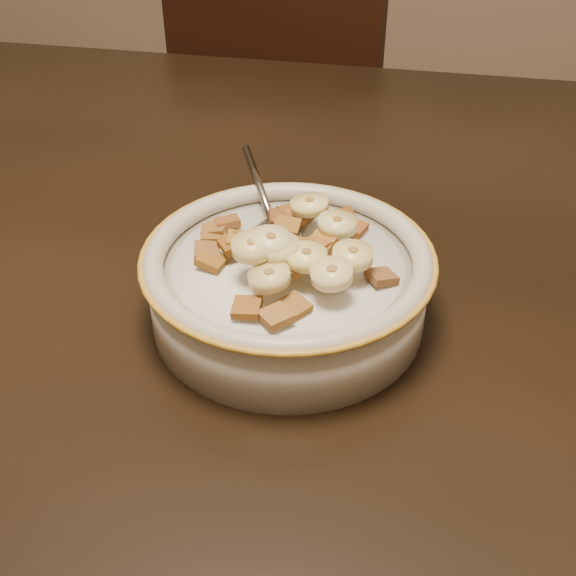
% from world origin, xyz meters
% --- Properties ---
extents(table, '(1.41, 0.91, 0.04)m').
position_xyz_m(table, '(0.00, 0.00, 0.73)').
color(table, black).
rests_on(table, floor).
extents(chair, '(0.45, 0.45, 0.90)m').
position_xyz_m(chair, '(0.04, 0.47, 0.45)').
color(chair, black).
rests_on(chair, floor).
extents(cereal_bowl, '(0.22, 0.22, 0.05)m').
position_xyz_m(cereal_bowl, '(0.23, -0.14, 0.78)').
color(cereal_bowl, beige).
rests_on(cereal_bowl, table).
extents(milk, '(0.18, 0.18, 0.00)m').
position_xyz_m(milk, '(0.23, -0.14, 0.80)').
color(milk, white).
rests_on(milk, cereal_bowl).
extents(spoon, '(0.06, 0.07, 0.01)m').
position_xyz_m(spoon, '(0.21, -0.11, 0.81)').
color(spoon, gray).
rests_on(spoon, cereal_bowl).
extents(cereal_square_0, '(0.03, 0.03, 0.01)m').
position_xyz_m(cereal_square_0, '(0.24, -0.15, 0.83)').
color(cereal_square_0, brown).
rests_on(cereal_square_0, milk).
extents(cereal_square_1, '(0.02, 0.02, 0.01)m').
position_xyz_m(cereal_square_1, '(0.17, -0.16, 0.81)').
color(cereal_square_1, brown).
rests_on(cereal_square_1, milk).
extents(cereal_square_2, '(0.03, 0.03, 0.01)m').
position_xyz_m(cereal_square_2, '(0.23, -0.08, 0.81)').
color(cereal_square_2, brown).
rests_on(cereal_square_2, milk).
extents(cereal_square_3, '(0.03, 0.03, 0.01)m').
position_xyz_m(cereal_square_3, '(0.23, -0.22, 0.81)').
color(cereal_square_3, brown).
rests_on(cereal_square_3, milk).
extents(cereal_square_4, '(0.03, 0.03, 0.01)m').
position_xyz_m(cereal_square_4, '(0.26, -0.08, 0.81)').
color(cereal_square_4, '#643210').
rests_on(cereal_square_4, milk).
extents(cereal_square_5, '(0.02, 0.02, 0.01)m').
position_xyz_m(cereal_square_5, '(0.16, -0.12, 0.81)').
color(cereal_square_5, brown).
rests_on(cereal_square_5, milk).
extents(cereal_square_6, '(0.03, 0.03, 0.01)m').
position_xyz_m(cereal_square_6, '(0.17, -0.11, 0.81)').
color(cereal_square_6, brown).
rests_on(cereal_square_6, milk).
extents(cereal_square_7, '(0.02, 0.02, 0.01)m').
position_xyz_m(cereal_square_7, '(0.21, -0.21, 0.81)').
color(cereal_square_7, brown).
rests_on(cereal_square_7, milk).
extents(cereal_square_8, '(0.03, 0.03, 0.01)m').
position_xyz_m(cereal_square_8, '(0.25, -0.14, 0.82)').
color(cereal_square_8, olive).
rests_on(cereal_square_8, milk).
extents(cereal_square_9, '(0.03, 0.03, 0.01)m').
position_xyz_m(cereal_square_9, '(0.24, -0.20, 0.81)').
color(cereal_square_9, brown).
rests_on(cereal_square_9, milk).
extents(cereal_square_10, '(0.03, 0.03, 0.01)m').
position_xyz_m(cereal_square_10, '(0.16, -0.15, 0.81)').
color(cereal_square_10, brown).
rests_on(cereal_square_10, milk).
extents(cereal_square_11, '(0.03, 0.03, 0.01)m').
position_xyz_m(cereal_square_11, '(0.22, -0.17, 0.82)').
color(cereal_square_11, brown).
rests_on(cereal_square_11, milk).
extents(cereal_square_12, '(0.03, 0.03, 0.01)m').
position_xyz_m(cereal_square_12, '(0.27, -0.09, 0.81)').
color(cereal_square_12, brown).
rests_on(cereal_square_12, milk).
extents(cereal_square_13, '(0.03, 0.03, 0.01)m').
position_xyz_m(cereal_square_13, '(0.23, -0.17, 0.82)').
color(cereal_square_13, brown).
rests_on(cereal_square_13, milk).
extents(cereal_square_14, '(0.03, 0.03, 0.01)m').
position_xyz_m(cereal_square_14, '(0.22, -0.09, 0.82)').
color(cereal_square_14, brown).
rests_on(cereal_square_14, milk).
extents(cereal_square_15, '(0.02, 0.02, 0.01)m').
position_xyz_m(cereal_square_15, '(0.16, -0.12, 0.81)').
color(cereal_square_15, brown).
rests_on(cereal_square_15, milk).
extents(cereal_square_16, '(0.03, 0.03, 0.01)m').
position_xyz_m(cereal_square_16, '(0.21, -0.14, 0.82)').
color(cereal_square_16, olive).
rests_on(cereal_square_16, milk).
extents(cereal_square_17, '(0.03, 0.03, 0.01)m').
position_xyz_m(cereal_square_17, '(0.30, -0.15, 0.81)').
color(cereal_square_17, brown).
rests_on(cereal_square_17, milk).
extents(cereal_square_18, '(0.03, 0.03, 0.01)m').
position_xyz_m(cereal_square_18, '(0.18, -0.15, 0.82)').
color(cereal_square_18, brown).
rests_on(cereal_square_18, milk).
extents(cereal_square_19, '(0.03, 0.03, 0.01)m').
position_xyz_m(cereal_square_19, '(0.25, -0.15, 0.82)').
color(cereal_square_19, brown).
rests_on(cereal_square_19, milk).
extents(cereal_square_20, '(0.03, 0.03, 0.01)m').
position_xyz_m(cereal_square_20, '(0.21, -0.10, 0.82)').
color(cereal_square_20, brown).
rests_on(cereal_square_20, milk).
extents(cereal_square_21, '(0.02, 0.02, 0.01)m').
position_xyz_m(cereal_square_21, '(0.19, -0.14, 0.82)').
color(cereal_square_21, olive).
rests_on(cereal_square_21, milk).
extents(cereal_square_22, '(0.03, 0.03, 0.01)m').
position_xyz_m(cereal_square_22, '(0.22, -0.07, 0.81)').
color(cereal_square_22, brown).
rests_on(cereal_square_22, milk).
extents(cereal_square_23, '(0.02, 0.02, 0.01)m').
position_xyz_m(cereal_square_23, '(0.27, -0.17, 0.82)').
color(cereal_square_23, brown).
rests_on(cereal_square_23, milk).
extents(cereal_square_24, '(0.02, 0.02, 0.01)m').
position_xyz_m(cereal_square_24, '(0.22, -0.12, 0.83)').
color(cereal_square_24, brown).
rests_on(cereal_square_24, milk).
extents(banana_slice_0, '(0.04, 0.04, 0.01)m').
position_xyz_m(banana_slice_0, '(0.25, -0.17, 0.83)').
color(banana_slice_0, '#FDF18C').
rests_on(banana_slice_0, milk).
extents(banana_slice_1, '(0.03, 0.03, 0.01)m').
position_xyz_m(banana_slice_1, '(0.22, -0.16, 0.84)').
color(banana_slice_1, '#F9E4A8').
rests_on(banana_slice_1, milk).
extents(banana_slice_2, '(0.04, 0.04, 0.01)m').
position_xyz_m(banana_slice_2, '(0.21, -0.17, 0.84)').
color(banana_slice_2, '#F7D585').
rests_on(banana_slice_2, milk).
extents(banana_slice_3, '(0.03, 0.03, 0.01)m').
position_xyz_m(banana_slice_3, '(0.23, -0.17, 0.83)').
color(banana_slice_3, beige).
rests_on(banana_slice_3, milk).
extents(banana_slice_4, '(0.04, 0.04, 0.01)m').
position_xyz_m(banana_slice_4, '(0.26, -0.12, 0.83)').
color(banana_slice_4, '#FFF396').
rests_on(banana_slice_4, milk).
extents(banana_slice_5, '(0.04, 0.03, 0.01)m').
position_xyz_m(banana_slice_5, '(0.24, -0.10, 0.83)').
color(banana_slice_5, beige).
rests_on(banana_slice_5, milk).
extents(banana_slice_6, '(0.04, 0.04, 0.02)m').
position_xyz_m(banana_slice_6, '(0.22, -0.19, 0.83)').
color(banana_slice_6, '#F3E08C').
rests_on(banana_slice_6, milk).
extents(banana_slice_7, '(0.04, 0.04, 0.01)m').
position_xyz_m(banana_slice_7, '(0.28, -0.16, 0.83)').
color(banana_slice_7, '#FFEE7B').
rests_on(banana_slice_7, milk).
extents(banana_slice_8, '(0.04, 0.04, 0.01)m').
position_xyz_m(banana_slice_8, '(0.27, -0.19, 0.83)').
color(banana_slice_8, '#FFECA7').
rests_on(banana_slice_8, milk).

